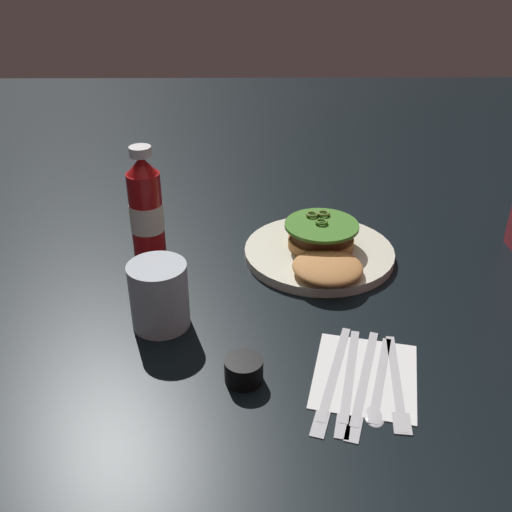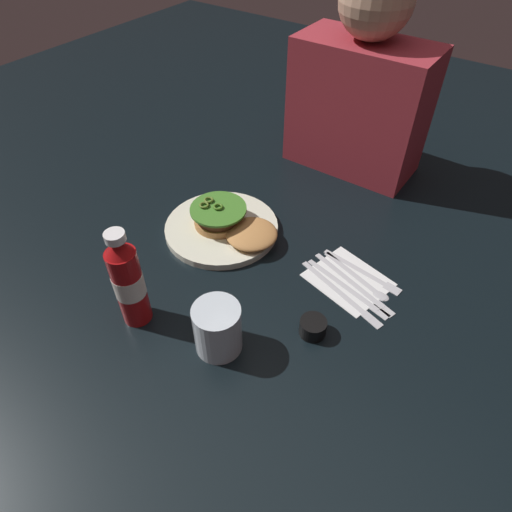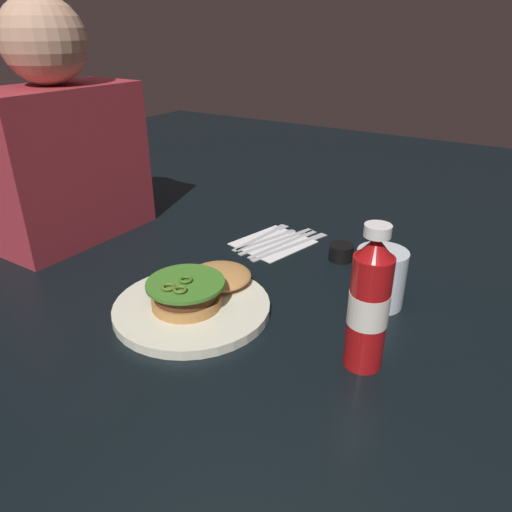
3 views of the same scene
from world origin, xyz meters
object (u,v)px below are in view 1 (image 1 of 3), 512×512
fork_utensil (398,388)px  dinner_plate (319,253)px  napkin (365,375)px  butter_knife (331,382)px  water_glass (159,295)px  ketchup_bottle (147,214)px  steak_knife (348,384)px  burger_sandwich (323,246)px  condiment_cup (244,370)px  table_knife (362,387)px  spoon_utensil (378,390)px

fork_utensil → dinner_plate: bearing=-169.2°
napkin → butter_knife: size_ratio=0.73×
water_glass → butter_knife: bearing=60.1°
dinner_plate → ketchup_bottle: size_ratio=1.23×
ketchup_bottle → steak_knife: 0.45m
steak_knife → napkin: bearing=129.4°
ketchup_bottle → burger_sandwich: bearing=90.2°
condiment_cup → steak_knife: condiment_cup is taller
condiment_cup → napkin: (-0.01, 0.16, -0.02)m
ketchup_bottle → fork_utensil: 0.50m
burger_sandwich → water_glass: size_ratio=2.15×
water_glass → napkin: water_glass is taller
ketchup_bottle → condiment_cup: ketchup_bottle is taller
burger_sandwich → table_knife: burger_sandwich is taller
burger_sandwich → steak_knife: burger_sandwich is taller
table_knife → condiment_cup: bearing=-97.3°
condiment_cup → ketchup_bottle: bearing=-151.2°
water_glass → spoon_utensil: (0.15, 0.30, -0.05)m
condiment_cup → napkin: condiment_cup is taller
napkin → steak_knife: size_ratio=0.74×
steak_knife → table_knife: same height
dinner_plate → ketchup_bottle: 0.32m
steak_knife → fork_utensil: same height
ketchup_bottle → table_knife: size_ratio=1.02×
burger_sandwich → napkin: burger_sandwich is taller
dinner_plate → napkin: (0.32, 0.03, -0.01)m
ketchup_bottle → napkin: (0.30, 0.33, -0.10)m
condiment_cup → table_knife: condiment_cup is taller
table_knife → water_glass: bearing=-117.7°
table_knife → spoon_utensil: same height
napkin → condiment_cup: bearing=-87.9°
ketchup_bottle → butter_knife: ketchup_bottle is taller
water_glass → steak_knife: bearing=61.5°
table_knife → butter_knife: bearing=-103.1°
ketchup_bottle → water_glass: 0.19m
condiment_cup → table_knife: 0.16m
spoon_utensil → fork_utensil: (-0.00, 0.03, 0.00)m
table_knife → fork_utensil: size_ratio=1.12×
condiment_cup → napkin: 0.16m
burger_sandwich → table_knife: (0.32, 0.02, -0.03)m
ketchup_bottle → spoon_utensil: bearing=46.2°
condiment_cup → butter_knife: 0.12m
burger_sandwich → ketchup_bottle: 0.31m
napkin → fork_utensil: size_ratio=0.83×
ketchup_bottle → spoon_utensil: ketchup_bottle is taller
dinner_plate → napkin: size_ratio=1.71×
butter_knife → burger_sandwich: bearing=176.0°
water_glass → condiment_cup: 0.18m
burger_sandwich → spoon_utensil: size_ratio=1.27×
burger_sandwich → steak_knife: 0.32m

